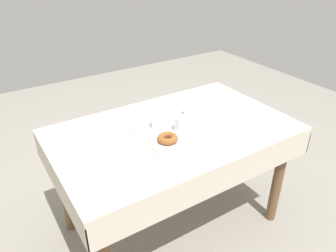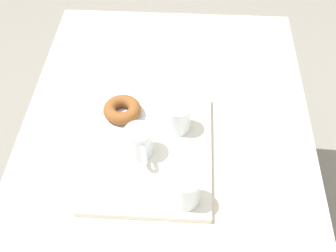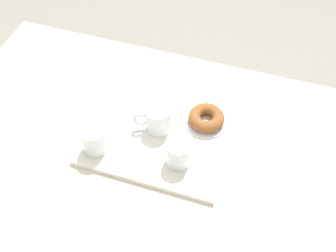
# 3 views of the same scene
# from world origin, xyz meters

# --- Properties ---
(dining_table) EXTENTS (1.37, 0.84, 0.73)m
(dining_table) POSITION_xyz_m (0.00, 0.00, 0.63)
(dining_table) COLOR beige
(dining_table) RESTS_ON ground
(serving_tray) EXTENTS (0.42, 0.33, 0.02)m
(serving_tray) POSITION_xyz_m (-0.00, 0.04, 0.74)
(serving_tray) COLOR silver
(serving_tray) RESTS_ON dining_table
(tea_mug_left) EXTENTS (0.11, 0.08, 0.08)m
(tea_mug_left) POSITION_xyz_m (-0.01, 0.06, 0.79)
(tea_mug_left) COLOR white
(tea_mug_left) RESTS_ON serving_tray
(water_glass_near) EXTENTS (0.07, 0.07, 0.08)m
(water_glass_near) POSITION_xyz_m (0.08, -0.03, 0.78)
(water_glass_near) COLOR white
(water_glass_near) RESTS_ON serving_tray
(water_glass_far) EXTENTS (0.07, 0.07, 0.08)m
(water_glass_far) POSITION_xyz_m (-0.16, -0.06, 0.78)
(water_glass_far) COLOR white
(water_glass_far) RESTS_ON serving_tray
(donut_plate_left) EXTENTS (0.13, 0.13, 0.01)m
(donut_plate_left) POSITION_xyz_m (0.12, 0.13, 0.75)
(donut_plate_left) COLOR silver
(donut_plate_left) RESTS_ON serving_tray
(sugar_donut_left) EXTENTS (0.11, 0.11, 0.04)m
(sugar_donut_left) POSITION_xyz_m (0.12, 0.13, 0.77)
(sugar_donut_left) COLOR brown
(sugar_donut_left) RESTS_ON donut_plate_left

